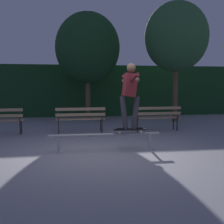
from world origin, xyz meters
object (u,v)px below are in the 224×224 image
Objects in this scene: skateboarder at (130,90)px; tree_far_right at (176,37)px; grind_rail at (105,137)px; park_bench_right_center at (157,116)px; park_bench_left_center at (80,117)px; tree_behind_benches at (88,48)px; skateboard at (130,130)px.

tree_far_right is (3.20, 5.21, 2.20)m from skateboarder.
grind_rail is 3.47m from park_bench_right_center.
tree_behind_benches reaches higher than park_bench_left_center.
park_bench_right_center reaches higher than skateboard.
tree_behind_benches reaches higher than skateboard.
skateboarder is 3.03m from park_bench_left_center.
grind_rail is 0.62m from skateboard.
park_bench_right_center reaches higher than grind_rail.
grind_rail is 1.64× the size of park_bench_left_center.
grind_rail is 7.24m from tree_far_right.
grind_rail is at bearing -179.99° from skateboarder.
skateboarder is at bearing -85.77° from tree_behind_benches.
park_bench_right_center is (2.60, 0.00, 0.00)m from park_bench_left_center.
skateboarder is 0.97× the size of park_bench_right_center.
skateboarder reaches higher than park_bench_left_center.
park_bench_right_center is at bearing 0.00° from park_bench_left_center.
skateboard is 6.87m from tree_far_right.
park_bench_left_center is 1.00× the size of park_bench_right_center.
tree_far_right reaches higher than skateboarder.
grind_rail is 2.75m from park_bench_left_center.
park_bench_left_center is (-1.03, 2.71, 0.05)m from skateboard.
tree_far_right is at bearing 58.44° from skateboard.
tree_far_right is (1.63, 2.50, 3.09)m from park_bench_right_center.
park_bench_left_center is 0.33× the size of tree_behind_benches.
tree_far_right is 1.06× the size of tree_behind_benches.
skateboarder is (0.00, 0.00, 0.94)m from skateboard.
skateboard is at bearing -178.49° from skateboarder.
park_bench_left_center is at bearing 180.00° from park_bench_right_center.
skateboard is 0.50× the size of skateboarder.
tree_behind_benches is at bearing 160.80° from tree_far_right.
park_bench_left_center is at bearing 110.83° from skateboard.
skateboarder is at bearing -120.04° from park_bench_right_center.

